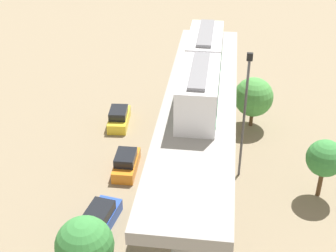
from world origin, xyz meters
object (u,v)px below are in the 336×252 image
object	(u,v)px
tree_mid_lot	(85,245)
signal_post	(245,113)
parked_car_orange	(126,163)
tree_far_corner	(325,159)
train	(202,71)
parked_car_blue	(100,218)
tree_near_viaduct	(253,97)
parked_car_yellow	(119,118)

from	to	relation	value
tree_mid_lot	signal_post	bearing A→B (deg)	-127.33
parked_car_orange	tree_far_corner	size ratio (longest dim) A/B	0.84
train	tree_mid_lot	world-z (taller)	train
parked_car_blue	signal_post	world-z (taller)	signal_post
parked_car_orange	parked_car_blue	size ratio (longest dim) A/B	0.95
tree_near_viaduct	tree_mid_lot	bearing A→B (deg)	62.76
parked_car_blue	parked_car_yellow	size ratio (longest dim) A/B	1.03
tree_near_viaduct	signal_post	bearing A→B (deg)	82.11
signal_post	parked_car_orange	bearing A→B (deg)	3.53
train	parked_car_orange	xyz separation A→B (m)	(6.17, -0.59, -9.27)
parked_car_yellow	tree_far_corner	world-z (taller)	tree_far_corner
tree_far_corner	tree_mid_lot	bearing A→B (deg)	34.00
train	parked_car_blue	size ratio (longest dim) A/B	3.05
parked_car_orange	tree_far_corner	world-z (taller)	tree_far_corner
train	tree_far_corner	xyz separation A→B (m)	(-9.69, 0.71, -6.46)
train	signal_post	size ratio (longest dim) A/B	1.22
train	parked_car_orange	size ratio (longest dim) A/B	3.20
tree_near_viaduct	tree_mid_lot	size ratio (longest dim) A/B	1.02
parked_car_blue	signal_post	distance (m)	13.67
parked_car_yellow	tree_far_corner	distance (m)	20.28
tree_near_viaduct	tree_mid_lot	world-z (taller)	tree_near_viaduct
train	parked_car_yellow	distance (m)	14.85
parked_car_blue	tree_far_corner	size ratio (longest dim) A/B	0.88
tree_mid_lot	train	bearing A→B (deg)	-118.53
parked_car_orange	parked_car_yellow	distance (m)	7.74
tree_near_viaduct	parked_car_blue	bearing A→B (deg)	54.67
parked_car_yellow	signal_post	world-z (taller)	signal_post
parked_car_blue	tree_near_viaduct	distance (m)	19.57
parked_car_yellow	signal_post	xyz separation A→B (m)	(-11.81, 6.82, 5.33)
parked_car_orange	tree_near_viaduct	distance (m)	14.14
parked_car_yellow	parked_car_blue	bearing A→B (deg)	92.59
train	tree_mid_lot	distance (m)	14.74
tree_mid_lot	signal_post	xyz separation A→B (m)	(-9.61, -12.61, 2.98)
train	parked_car_orange	bearing A→B (deg)	-5.43
train	parked_car_orange	distance (m)	11.15
parked_car_orange	signal_post	size ratio (longest dim) A/B	0.38
signal_post	tree_far_corner	bearing A→B (deg)	163.32
parked_car_orange	tree_near_viaduct	size ratio (longest dim) A/B	0.84
tree_near_viaduct	tree_far_corner	size ratio (longest dim) A/B	1.01
train	parked_car_blue	world-z (taller)	train
parked_car_orange	tree_mid_lot	world-z (taller)	tree_mid_lot
parked_car_orange	train	bearing A→B (deg)	173.58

